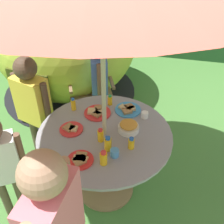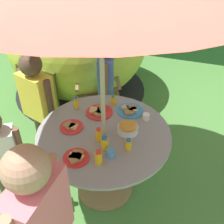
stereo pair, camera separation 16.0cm
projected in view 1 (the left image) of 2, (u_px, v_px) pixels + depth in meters
The scene contains 21 objects.
ground_plane at pixel (106, 188), 2.80m from camera, with size 10.00×10.00×0.02m, color #477A38.
hedge_backdrop at pixel (151, 4), 4.94m from camera, with size 9.00×0.70×1.70m, color #234C28.
garden_table at pixel (105, 152), 2.47m from camera, with size 1.16×1.16×0.75m.
wooden_chair at pixel (89, 82), 3.36m from camera, with size 0.67×0.65×1.02m.
dome_tent at pixel (65, 41), 3.74m from camera, with size 2.21×2.21×1.62m.
child_in_blue_shirt at pixel (99, 76), 3.05m from camera, with size 0.26×0.40×1.22m.
child_in_yellow_shirt at pixel (32, 100), 2.63m from camera, with size 0.41×0.27×1.26m.
child_in_pink_shirt at pixel (53, 221), 1.52m from camera, with size 0.24×0.48×1.43m.
snack_bowl at pixel (129, 127), 2.34m from camera, with size 0.18×0.18×0.09m.
plate_near_left at pixel (80, 159), 2.08m from camera, with size 0.21×0.21×0.03m.
plate_far_left at pixel (128, 109), 2.59m from camera, with size 0.25×0.25×0.03m.
plate_far_right at pixel (97, 112), 2.55m from camera, with size 0.25×0.25×0.03m.
plate_mid_left at pixel (71, 129), 2.36m from camera, with size 0.20×0.20×0.03m.
juice_bottle_near_right at pixel (131, 143), 2.17m from camera, with size 0.05×0.05×0.11m.
juice_bottle_center_front at pixel (110, 100), 2.64m from camera, with size 0.05×0.05×0.11m.
juice_bottle_center_back at pixel (108, 144), 2.14m from camera, with size 0.06×0.06×0.13m.
juice_bottle_mid_right at pixel (104, 158), 2.03m from camera, with size 0.06×0.06×0.12m.
juice_bottle_front_edge at pixel (73, 104), 2.57m from camera, with size 0.04×0.04×0.13m.
juice_bottle_back_edge at pixel (101, 135), 2.23m from camera, with size 0.05×0.05×0.12m.
cup_near at pixel (145, 115), 2.49m from camera, with size 0.06×0.06×0.06m, color white.
cup_far at pixel (115, 153), 2.11m from camera, with size 0.07×0.07×0.06m, color #4C99D8.
Camera 1 is at (0.44, -1.68, 2.32)m, focal length 43.92 mm.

